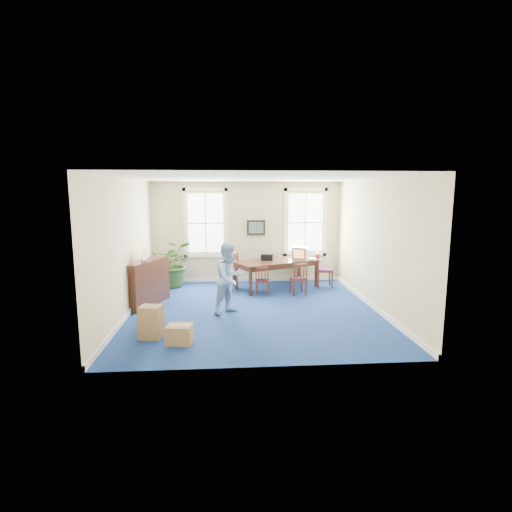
{
  "coord_description": "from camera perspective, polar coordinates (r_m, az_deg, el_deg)",
  "views": [
    {
      "loc": [
        -0.67,
        -9.48,
        2.88
      ],
      "look_at": [
        0.1,
        0.6,
        1.25
      ],
      "focal_mm": 28.0,
      "sensor_mm": 36.0,
      "label": 1
    }
  ],
  "objects": [
    {
      "name": "wall_back",
      "position": [
        12.81,
        -1.35,
        3.42
      ],
      "size": [
        6.5,
        0.0,
        6.5
      ],
      "primitive_type": "plane",
      "rotation": [
        1.57,
        0.0,
        0.0
      ],
      "color": "beige",
      "rests_on": "ground"
    },
    {
      "name": "baseboard_left",
      "position": [
        10.15,
        -17.43,
        -7.4
      ],
      "size": [
        0.04,
        6.5,
        0.12
      ],
      "primitive_type": "cube",
      "color": "white",
      "rests_on": "ground"
    },
    {
      "name": "chair_end_right",
      "position": [
        12.33,
        9.73,
        -1.96
      ],
      "size": [
        0.51,
        0.51,
        1.06
      ],
      "primitive_type": null,
      "rotation": [
        0.0,
        0.0,
        1.51
      ],
      "color": "maroon",
      "rests_on": "ground"
    },
    {
      "name": "crt_tv",
      "position": [
        12.14,
        6.37,
        0.39
      ],
      "size": [
        0.59,
        0.61,
        0.39
      ],
      "primitive_type": null,
      "rotation": [
        0.0,
        0.0,
        -0.43
      ],
      "color": "#B7B7BC",
      "rests_on": "conference_table"
    },
    {
      "name": "equipment_bag",
      "position": [
        12.01,
        1.61,
        -0.16
      ],
      "size": [
        0.41,
        0.31,
        0.18
      ],
      "primitive_type": "cube",
      "rotation": [
        0.0,
        0.0,
        -0.24
      ],
      "color": "black",
      "rests_on": "conference_table"
    },
    {
      "name": "baseboard_right",
      "position": [
        10.53,
        16.14,
        -6.73
      ],
      "size": [
        0.04,
        6.5,
        0.12
      ],
      "primitive_type": "cube",
      "color": "white",
      "rests_on": "ground"
    },
    {
      "name": "game_console",
      "position": [
        12.18,
        7.97,
        -0.43
      ],
      "size": [
        0.21,
        0.24,
        0.05
      ],
      "primitive_type": "cube",
      "rotation": [
        0.0,
        0.0,
        -0.28
      ],
      "color": "white",
      "rests_on": "conference_table"
    },
    {
      "name": "cardboard_boxes",
      "position": [
        8.33,
        -13.5,
        -8.82
      ],
      "size": [
        1.41,
        1.41,
        0.68
      ],
      "primitive_type": null,
      "rotation": [
        0.0,
        0.0,
        -0.2
      ],
      "color": "#9B764B",
      "rests_on": "ground"
    },
    {
      "name": "wall_left",
      "position": [
        9.84,
        -18.03,
        1.24
      ],
      "size": [
        0.0,
        6.5,
        6.5
      ],
      "primitive_type": "plane",
      "rotation": [
        1.57,
        0.0,
        1.57
      ],
      "color": "beige",
      "rests_on": "ground"
    },
    {
      "name": "brochure_rack",
      "position": [
        10.47,
        -15.49,
        0.68
      ],
      "size": [
        0.41,
        0.72,
        0.32
      ],
      "primitive_type": null,
      "rotation": [
        0.0,
        0.0,
        0.41
      ],
      "color": "#99999E",
      "rests_on": "credenza"
    },
    {
      "name": "potted_plant",
      "position": [
        12.43,
        -11.65,
        -1.07
      ],
      "size": [
        1.34,
        1.18,
        1.43
      ],
      "primitive_type": "imported",
      "rotation": [
        0.0,
        0.0,
        0.05
      ],
      "color": "#294A1E",
      "rests_on": "ground"
    },
    {
      "name": "chair_near_right",
      "position": [
        11.34,
        6.04,
        -3.23
      ],
      "size": [
        0.47,
        0.47,
        0.91
      ],
      "primitive_type": null,
      "rotation": [
        0.0,
        0.0,
        3.31
      ],
      "color": "maroon",
      "rests_on": "ground"
    },
    {
      "name": "window_right",
      "position": [
        13.0,
        7.07,
        4.77
      ],
      "size": [
        1.4,
        0.12,
        2.2
      ],
      "primitive_type": null,
      "color": "white",
      "rests_on": "ground"
    },
    {
      "name": "window_left",
      "position": [
        12.76,
        -7.21,
        4.68
      ],
      "size": [
        1.4,
        0.12,
        2.2
      ],
      "primitive_type": null,
      "color": "white",
      "rests_on": "ground"
    },
    {
      "name": "floor",
      "position": [
        9.93,
        -0.32,
        -7.7
      ],
      "size": [
        6.5,
        6.5,
        0.0
      ],
      "primitive_type": "plane",
      "color": "navy",
      "rests_on": "ground"
    },
    {
      "name": "credenza",
      "position": [
        10.61,
        -15.43,
        -3.48
      ],
      "size": [
        1.0,
        1.63,
        1.23
      ],
      "primitive_type": "cube",
      "rotation": [
        0.0,
        0.0,
        -0.38
      ],
      "color": "#422116",
      "rests_on": "ground"
    },
    {
      "name": "baseboard_back",
      "position": [
        13.02,
        -1.32,
        -3.35
      ],
      "size": [
        6.0,
        0.04,
        0.12
      ],
      "primitive_type": "cube",
      "color": "white",
      "rests_on": "ground"
    },
    {
      "name": "chair_near_left",
      "position": [
        11.21,
        0.93,
        -3.53
      ],
      "size": [
        0.43,
        0.43,
        0.84
      ],
      "primitive_type": null,
      "rotation": [
        0.0,
        0.0,
        2.97
      ],
      "color": "maroon",
      "rests_on": "ground"
    },
    {
      "name": "chair_end_left",
      "position": [
        11.96,
        -4.01,
        -2.05
      ],
      "size": [
        0.6,
        0.6,
        1.12
      ],
      "primitive_type": null,
      "rotation": [
        0.0,
        0.0,
        -1.36
      ],
      "color": "maroon",
      "rests_on": "ground"
    },
    {
      "name": "ceiling",
      "position": [
        9.51,
        -0.33,
        11.09
      ],
      "size": [
        6.5,
        6.5,
        0.0
      ],
      "primitive_type": "plane",
      "rotation": [
        3.14,
        0.0,
        0.0
      ],
      "color": "white",
      "rests_on": "ground"
    },
    {
      "name": "man",
      "position": [
        9.49,
        -3.83,
        -3.22
      ],
      "size": [
        1.04,
        1.04,
        1.69
      ],
      "primitive_type": "imported",
      "rotation": [
        0.0,
        0.0,
        0.77
      ],
      "color": "#88B2E1",
      "rests_on": "ground"
    },
    {
      "name": "conference_table",
      "position": [
        12.08,
        2.96,
        -2.59
      ],
      "size": [
        2.72,
        2.05,
        0.84
      ],
      "primitive_type": null,
      "rotation": [
        0.0,
        0.0,
        0.43
      ],
      "color": "#422116",
      "rests_on": "ground"
    },
    {
      "name": "wall_front",
      "position": [
        6.39,
        1.73,
        -2.38
      ],
      "size": [
        6.5,
        0.0,
        6.5
      ],
      "primitive_type": "plane",
      "rotation": [
        -1.57,
        0.0,
        0.0
      ],
      "color": "beige",
      "rests_on": "ground"
    },
    {
      "name": "wall_picture",
      "position": [
        12.76,
        0.01,
        4.08
      ],
      "size": [
        0.58,
        0.06,
        0.48
      ],
      "primitive_type": null,
      "color": "black",
      "rests_on": "ground"
    },
    {
      "name": "wall_right",
      "position": [
        10.24,
        16.67,
        1.6
      ],
      "size": [
        0.0,
        6.5,
        6.5
      ],
      "primitive_type": "plane",
      "rotation": [
        1.57,
        0.0,
        -1.57
      ],
      "color": "beige",
      "rests_on": "ground"
    }
  ]
}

